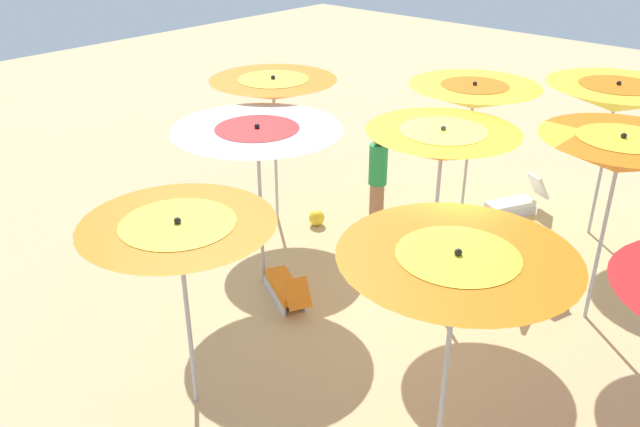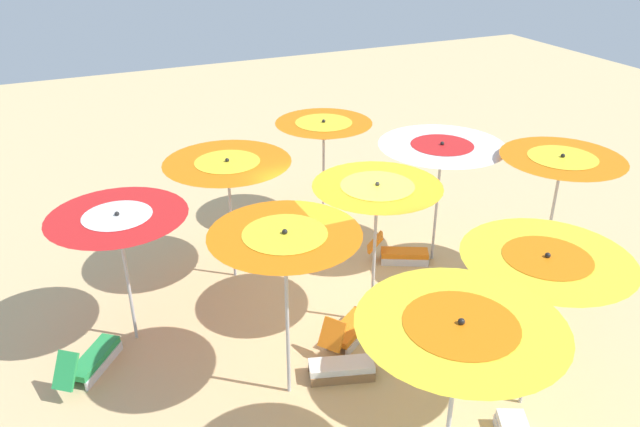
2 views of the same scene
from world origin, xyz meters
TOP-DOWN VIEW (x-y plane):
  - ground at (0.00, 0.00)m, footprint 36.06×36.06m
  - beach_umbrella_1 at (1.71, 1.26)m, footprint 1.91×1.91m
  - beach_umbrella_2 at (0.80, 3.62)m, footprint 2.08×2.08m
  - beach_umbrella_3 at (1.50, -1.94)m, footprint 2.15×2.15m
  - beach_umbrella_4 at (-0.11, 0.30)m, footprint 1.92×1.92m
  - beach_umbrella_5 at (-1.09, 2.76)m, footprint 2.08×2.08m
  - beach_umbrella_6 at (-0.84, -3.19)m, footprint 1.92×1.92m
  - beach_umbrella_7 at (-2.10, -0.97)m, footprint 2.24×2.24m
  - beach_umbrella_8 at (-3.37, 0.56)m, footprint 1.99×1.99m
  - lounger_0 at (0.46, 0.59)m, footprint 1.19×0.99m
  - lounger_1 at (-0.46, 3.45)m, footprint 0.81×1.16m
  - lounger_2 at (0.83, 1.31)m, footprint 1.22×0.68m
  - lounger_3 at (-1.49, -1.12)m, footprint 1.17×0.80m
  - beachgoer_0 at (-1.96, 1.47)m, footprint 0.30×0.30m
  - beach_ball at (-2.70, 0.82)m, footprint 0.26×0.26m

SIDE VIEW (x-z plane):
  - ground at x=0.00m, z-range -0.04..0.00m
  - beach_ball at x=-2.70m, z-range 0.00..0.26m
  - lounger_3 at x=-1.49m, z-range -0.10..0.49m
  - lounger_2 at x=0.83m, z-range -0.10..0.50m
  - lounger_0 at x=0.46m, z-range -0.11..0.53m
  - lounger_1 at x=-0.46m, z-range -0.12..0.55m
  - beachgoer_0 at x=-1.96m, z-range 0.03..1.68m
  - beach_umbrella_6 at x=-0.84m, z-range 0.90..3.17m
  - beach_umbrella_3 at x=1.50m, z-range 0.89..3.18m
  - beach_umbrella_7 at x=-2.10m, z-range 0.91..3.28m
  - beach_umbrella_5 at x=-1.09m, z-range 0.93..3.29m
  - beach_umbrella_4 at x=-0.11m, z-range 0.98..3.46m
  - beach_umbrella_8 at x=-3.37m, z-range 1.02..3.50m
  - beach_umbrella_2 at x=0.80m, z-range 1.01..3.54m
  - beach_umbrella_1 at x=1.71m, z-range 1.01..3.57m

